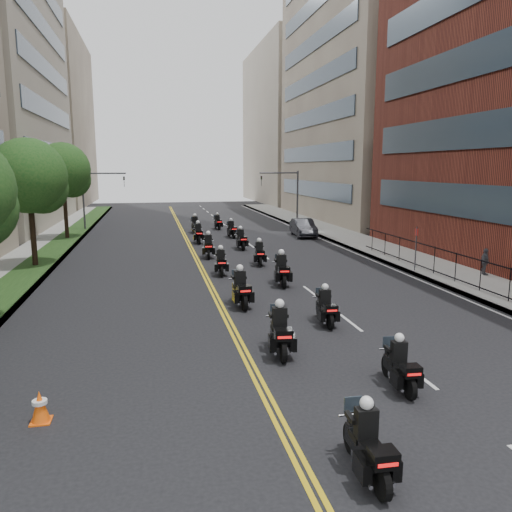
% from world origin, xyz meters
% --- Properties ---
extents(ground, '(160.00, 160.00, 0.00)m').
position_xyz_m(ground, '(0.00, 0.00, 0.00)').
color(ground, black).
rests_on(ground, ground).
extents(sidewalk_right, '(4.00, 90.00, 0.15)m').
position_xyz_m(sidewalk_right, '(12.00, 25.00, 0.07)').
color(sidewalk_right, gray).
rests_on(sidewalk_right, ground).
extents(sidewalk_left, '(4.00, 90.00, 0.15)m').
position_xyz_m(sidewalk_left, '(-12.00, 25.00, 0.07)').
color(sidewalk_left, gray).
rests_on(sidewalk_left, ground).
extents(grass_strip, '(2.00, 90.00, 0.04)m').
position_xyz_m(grass_strip, '(-11.20, 25.00, 0.17)').
color(grass_strip, '#173413').
rests_on(grass_strip, sidewalk_left).
extents(building_right_tan, '(15.11, 28.00, 30.00)m').
position_xyz_m(building_right_tan, '(21.48, 48.00, 15.00)').
color(building_right_tan, '#796759').
rests_on(building_right_tan, ground).
extents(building_right_far, '(15.00, 28.00, 26.00)m').
position_xyz_m(building_right_far, '(21.50, 78.00, 13.00)').
color(building_right_far, gray).
rests_on(building_right_far, ground).
extents(building_left_far, '(16.00, 28.00, 26.00)m').
position_xyz_m(building_left_far, '(-22.00, 78.00, 13.00)').
color(building_left_far, '#796759').
rests_on(building_left_far, ground).
extents(iron_fence, '(0.05, 28.00, 1.50)m').
position_xyz_m(iron_fence, '(11.00, 12.00, 0.90)').
color(iron_fence, black).
rests_on(iron_fence, sidewalk_right).
extents(street_trees, '(4.40, 38.40, 7.98)m').
position_xyz_m(street_trees, '(-11.05, 18.61, 5.13)').
color(street_trees, black).
rests_on(street_trees, ground).
extents(traffic_signal_right, '(4.09, 0.20, 5.60)m').
position_xyz_m(traffic_signal_right, '(9.54, 42.00, 3.70)').
color(traffic_signal_right, '#3F3F44').
rests_on(traffic_signal_right, ground).
extents(traffic_signal_left, '(4.09, 0.20, 5.60)m').
position_xyz_m(traffic_signal_left, '(-9.54, 42.00, 3.70)').
color(traffic_signal_left, '#3F3F44').
rests_on(traffic_signal_left, ground).
extents(motorcycle_0, '(0.51, 2.19, 1.61)m').
position_xyz_m(motorcycle_0, '(-0.30, 0.71, 0.64)').
color(motorcycle_0, black).
rests_on(motorcycle_0, ground).
extents(motorcycle_1, '(0.53, 2.09, 1.54)m').
position_xyz_m(motorcycle_1, '(2.22, 4.21, 0.61)').
color(motorcycle_1, black).
rests_on(motorcycle_1, ground).
extents(motorcycle_2, '(0.70, 2.43, 1.79)m').
position_xyz_m(motorcycle_2, '(-0.32, 7.40, 0.71)').
color(motorcycle_2, black).
rests_on(motorcycle_2, ground).
extents(motorcycle_3, '(0.54, 2.14, 1.58)m').
position_xyz_m(motorcycle_3, '(2.17, 10.04, 0.62)').
color(motorcycle_3, black).
rests_on(motorcycle_3, ground).
extents(motorcycle_4, '(0.57, 2.46, 1.82)m').
position_xyz_m(motorcycle_4, '(-0.58, 13.22, 0.72)').
color(motorcycle_4, black).
rests_on(motorcycle_4, ground).
extents(motorcycle_5, '(0.71, 2.49, 1.84)m').
position_xyz_m(motorcycle_5, '(2.17, 16.68, 0.73)').
color(motorcycle_5, black).
rests_on(motorcycle_5, ground).
extents(motorcycle_6, '(0.58, 2.25, 1.66)m').
position_xyz_m(motorcycle_6, '(-0.53, 19.84, 0.66)').
color(motorcycle_6, black).
rests_on(motorcycle_6, ground).
extents(motorcycle_7, '(0.68, 2.25, 1.67)m').
position_xyz_m(motorcycle_7, '(2.20, 22.16, 0.66)').
color(motorcycle_7, black).
rests_on(motorcycle_7, ground).
extents(motorcycle_8, '(0.67, 2.42, 1.79)m').
position_xyz_m(motorcycle_8, '(-0.60, 25.33, 0.71)').
color(motorcycle_8, black).
rests_on(motorcycle_8, ground).
extents(motorcycle_9, '(0.55, 2.33, 1.72)m').
position_xyz_m(motorcycle_9, '(2.12, 28.25, 0.68)').
color(motorcycle_9, black).
rests_on(motorcycle_9, ground).
extents(motorcycle_10, '(0.56, 2.44, 1.81)m').
position_xyz_m(motorcycle_10, '(-0.67, 31.92, 0.71)').
color(motorcycle_10, black).
rests_on(motorcycle_10, ground).
extents(motorcycle_11, '(0.64, 2.26, 1.67)m').
position_xyz_m(motorcycle_11, '(2.41, 34.52, 0.66)').
color(motorcycle_11, black).
rests_on(motorcycle_11, ground).
extents(motorcycle_12, '(0.68, 2.42, 1.79)m').
position_xyz_m(motorcycle_12, '(-0.37, 38.07, 0.71)').
color(motorcycle_12, black).
rests_on(motorcycle_12, ground).
extents(motorcycle_13, '(0.59, 2.21, 1.63)m').
position_xyz_m(motorcycle_13, '(2.01, 40.53, 0.64)').
color(motorcycle_13, black).
rests_on(motorcycle_13, ground).
extents(parked_sedan, '(2.03, 4.80, 1.54)m').
position_xyz_m(parked_sedan, '(8.69, 34.00, 0.77)').
color(parked_sedan, black).
rests_on(parked_sedan, ground).
extents(pedestrian_c, '(0.52, 0.91, 1.47)m').
position_xyz_m(pedestrian_c, '(13.50, 16.08, 0.89)').
color(pedestrian_c, '#44464C').
rests_on(pedestrian_c, sidewalk_right).
extents(traffic_cone, '(0.47, 0.47, 0.78)m').
position_xyz_m(traffic_cone, '(-7.00, 4.29, 0.38)').
color(traffic_cone, '#FF5B0D').
rests_on(traffic_cone, ground).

